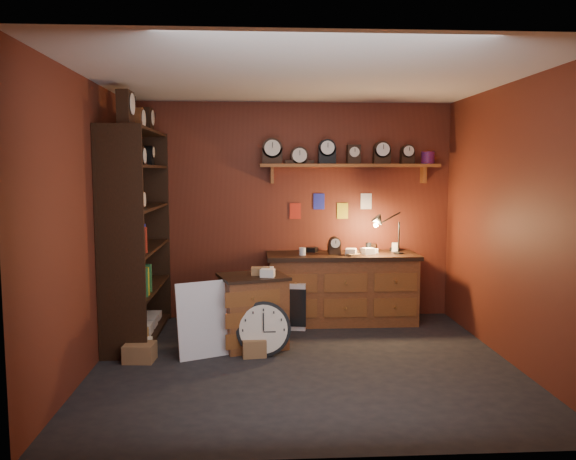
# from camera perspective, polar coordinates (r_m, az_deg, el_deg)

# --- Properties ---
(floor) EXTENTS (4.00, 4.00, 0.00)m
(floor) POSITION_cam_1_polar(r_m,az_deg,el_deg) (5.57, 1.63, -13.40)
(floor) COLOR black
(floor) RESTS_ON ground
(room_shell) EXTENTS (4.02, 3.62, 2.71)m
(room_shell) POSITION_cam_1_polar(r_m,az_deg,el_deg) (5.37, 2.06, 4.61)
(room_shell) COLOR maroon
(room_shell) RESTS_ON ground
(shelving_unit) EXTENTS (0.47, 1.60, 2.58)m
(shelving_unit) POSITION_cam_1_polar(r_m,az_deg,el_deg) (6.38, -15.37, 0.42)
(shelving_unit) COLOR black
(shelving_unit) RESTS_ON ground
(workbench) EXTENTS (1.83, 0.66, 1.36)m
(workbench) POSITION_cam_1_polar(r_m,az_deg,el_deg) (6.93, 5.49, -5.49)
(workbench) COLOR brown
(workbench) RESTS_ON ground
(low_cabinet) EXTENTS (0.81, 0.74, 0.86)m
(low_cabinet) POSITION_cam_1_polar(r_m,az_deg,el_deg) (5.97, -3.58, -7.91)
(low_cabinet) COLOR brown
(low_cabinet) RESTS_ON ground
(big_round_clock) EXTENTS (0.55, 0.18, 0.55)m
(big_round_clock) POSITION_cam_1_polar(r_m,az_deg,el_deg) (5.73, -2.51, -10.01)
(big_round_clock) COLOR black
(big_round_clock) RESTS_ON ground
(white_panel) EXTENTS (0.60, 0.38, 0.77)m
(white_panel) POSITION_cam_1_polar(r_m,az_deg,el_deg) (5.85, -8.31, -12.52)
(white_panel) COLOR silver
(white_panel) RESTS_ON ground
(mini_fridge) EXTENTS (0.61, 0.63, 0.55)m
(mini_fridge) POSITION_cam_1_polar(r_m,az_deg,el_deg) (6.82, -0.25, -7.36)
(mini_fridge) COLOR silver
(mini_fridge) RESTS_ON ground
(floor_box_a) EXTENTS (0.31, 0.27, 0.18)m
(floor_box_a) POSITION_cam_1_polar(r_m,az_deg,el_deg) (5.79, -14.82, -11.93)
(floor_box_a) COLOR #986C42
(floor_box_a) RESTS_ON ground
(floor_box_b) EXTENTS (0.18, 0.22, 0.11)m
(floor_box_b) POSITION_cam_1_polar(r_m,az_deg,el_deg) (6.16, -14.61, -11.16)
(floor_box_b) COLOR white
(floor_box_b) RESTS_ON ground
(floor_box_c) EXTENTS (0.26, 0.22, 0.18)m
(floor_box_c) POSITION_cam_1_polar(r_m,az_deg,el_deg) (5.76, -3.49, -11.82)
(floor_box_c) COLOR #986C42
(floor_box_c) RESTS_ON ground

